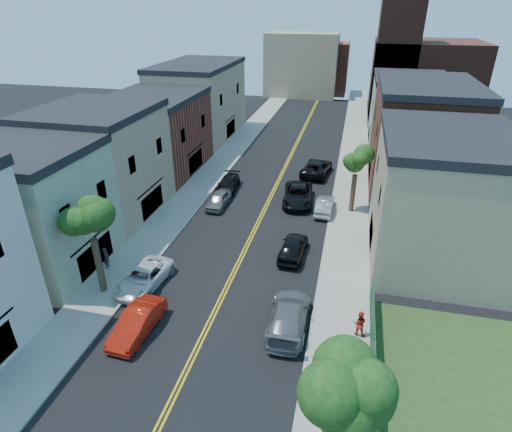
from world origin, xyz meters
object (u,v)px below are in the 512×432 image
Objects in this scene: grey_car_left at (218,200)px; pedestrian_right at (359,323)px; black_car_right at (293,247)px; black_suv_lane at (298,195)px; pedestrian_left at (106,257)px; red_sedan at (137,323)px; white_pickup at (144,278)px; silver_car_right at (325,205)px; grey_car_right at (289,316)px; dark_car_right_far at (317,168)px; black_car_left at (228,184)px.

pedestrian_right is (13.19, -14.64, 0.27)m from grey_car_left.
black_car_right is at bearing -39.43° from grey_car_left.
black_suv_lane is 18.62m from pedestrian_left.
red_sedan is 0.91× the size of white_pickup.
red_sedan is at bearing -152.04° from pedestrian_left.
black_car_right is 8.21m from silver_car_right.
white_pickup is at bearing -0.61° from pedestrian_right.
white_pickup is 1.16× the size of silver_car_right.
grey_car_right is 25.17m from dark_car_right_far.
grey_car_right is (9.33, -18.60, 0.13)m from black_car_left.
silver_car_right is 16.05m from pedestrian_right.
black_car_left is at bearing -64.69° from grey_car_right.
red_sedan is 4.56m from white_pickup.
black_car_left is at bearing 95.79° from red_sedan.
pedestrian_right is at bearing 179.96° from grey_car_right.
white_pickup is 0.89× the size of grey_car_right.
silver_car_right is 9.51m from dark_car_right_far.
black_car_left is at bearing -49.45° from black_car_right.
pedestrian_left reaches higher than red_sedan.
black_car_right is 9.62m from black_suv_lane.
black_suv_lane is (-2.70, 1.55, 0.11)m from silver_car_right.
black_car_right is at bearing 79.45° from silver_car_right.
black_car_right is (-0.92, 7.77, -0.04)m from grey_car_right.
red_sedan is at bearing -87.10° from grey_car_left.
white_pickup is 25.25m from dark_car_right_far.
dark_car_right_far is at bearing -87.28° from black_car_right.
dark_car_right_far is at bearing 77.15° from black_suv_lane.
silver_car_right is at bearing 66.70° from red_sedan.
white_pickup is 17.89m from silver_car_right.
pedestrian_right is (4.08, 0.09, 0.16)m from grey_car_right.
red_sedan is 0.81× the size of grey_car_right.
grey_car_right is 3.41× the size of pedestrian_right.
white_pickup is at bearing -10.69° from grey_car_right.
black_suv_lane reaches higher than black_car_right.
grey_car_left is at bearing 7.54° from silver_car_right.
pedestrian_right is at bearing 103.27° from silver_car_right.
grey_car_left is 7.65m from black_suv_lane.
black_car_left is 1.10× the size of silver_car_right.
white_pickup is at bearing 35.91° from black_car_right.
white_pickup is 1.22× the size of grey_car_left.
black_car_right is at bearing 38.63° from white_pickup.
pedestrian_left is at bearing 137.24° from red_sedan.
dark_car_right_far is (-0.92, 25.16, 0.01)m from grey_car_right.
pedestrian_left is at bearing 165.17° from white_pickup.
pedestrian_right reaches higher than dark_car_right_far.
white_pickup is 1.06× the size of black_car_left.
grey_car_left reaches higher than black_car_left.
white_pickup is at bearing -125.96° from pedestrian_left.
pedestrian_left is at bearing -13.63° from grey_car_right.
black_car_right is 9.17m from pedestrian_right.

